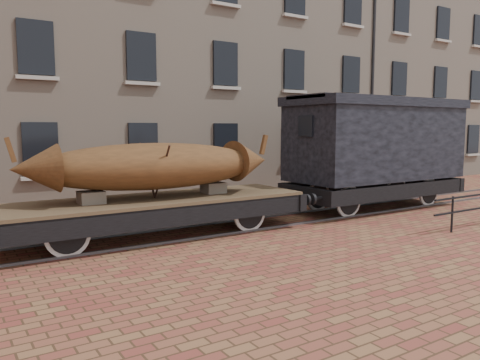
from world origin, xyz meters
TOP-DOWN VIEW (x-y plane):
  - ground at (0.00, 0.00)m, footprint 90.00×90.00m
  - warehouse_cream at (3.00, 9.99)m, footprint 40.00×10.19m
  - rail_track at (0.00, 0.00)m, footprint 30.00×1.52m
  - flatcar_wagon at (-4.07, 0.00)m, footprint 8.94×2.42m
  - iron_boat at (-4.13, -0.00)m, footprint 6.86×2.25m
  - goods_van at (4.24, -0.00)m, footprint 7.55×2.75m

SIDE VIEW (x-z plane):
  - ground at x=0.00m, z-range 0.00..0.00m
  - rail_track at x=0.00m, z-range 0.00..0.06m
  - flatcar_wagon at x=-4.07m, z-range 0.17..1.52m
  - iron_boat at x=-4.13m, z-range 1.08..2.71m
  - goods_van at x=4.24m, z-range 0.49..4.40m
  - warehouse_cream at x=3.00m, z-range 0.00..14.00m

